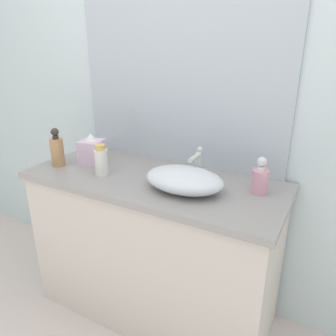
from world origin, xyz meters
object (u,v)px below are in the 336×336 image
Objects in this scene: soap_dispenser at (57,150)px; tissue_box at (92,151)px; lotion_bottle at (101,161)px; sink_basin at (184,180)px; perfume_bottle at (260,179)px.

soap_dispenser is 1.23× the size of tissue_box.
lotion_bottle is 0.93× the size of tissue_box.
soap_dispenser is at bearing -178.46° from lotion_bottle.
sink_basin is 2.19× the size of perfume_bottle.
tissue_box is at bearing -176.23° from perfume_bottle.
soap_dispenser reaches higher than lotion_bottle.
soap_dispenser reaches higher than tissue_box.
soap_dispenser is 1.32× the size of lotion_bottle.
lotion_bottle is at bearing 1.54° from soap_dispenser.
perfume_bottle is at bearing 9.48° from soap_dispenser.
lotion_bottle is 0.94× the size of perfume_bottle.
tissue_box is at bearing 145.26° from lotion_bottle.
perfume_bottle is at bearing 3.77° from tissue_box.
tissue_box reaches higher than sink_basin.
sink_basin is 2.33× the size of lotion_bottle.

